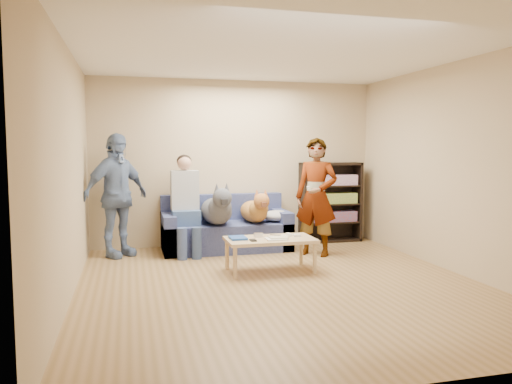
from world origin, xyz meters
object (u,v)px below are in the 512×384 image
object	(u,v)px
person_standing_right	(316,197)
sofa	(226,231)
camera_silver	(258,235)
dog_gray	(217,209)
person_seated	(186,201)
person_standing_left	(116,195)
bookshelf	(330,200)
coffee_table	(270,242)
dog_tan	(255,210)
notebook_blue	(238,238)

from	to	relation	value
person_standing_right	sofa	size ratio (longest dim) A/B	0.89
camera_silver	dog_gray	distance (m)	1.16
person_standing_right	dog_gray	bearing A→B (deg)	-158.47
dog_gray	sofa	bearing A→B (deg)	56.87
camera_silver	person_seated	world-z (taller)	person_seated
person_standing_left	bookshelf	xyz separation A→B (m)	(3.39, 0.34, -0.20)
person_seated	coffee_table	size ratio (longest dim) A/B	1.34
person_standing_left	dog_tan	distance (m)	2.02
camera_silver	coffee_table	world-z (taller)	camera_silver
person_standing_right	sofa	distance (m)	1.49
notebook_blue	person_seated	size ratio (longest dim) A/B	0.18
sofa	dog_tan	size ratio (longest dim) A/B	1.66
notebook_blue	person_seated	world-z (taller)	person_seated
dog_gray	bookshelf	size ratio (longest dim) A/B	0.97
person_standing_left	person_seated	world-z (taller)	person_standing_left
camera_silver	person_standing_left	bearing A→B (deg)	144.78
camera_silver	bookshelf	distance (m)	2.28
camera_silver	notebook_blue	bearing A→B (deg)	-165.96
bookshelf	dog_gray	bearing A→B (deg)	-165.97
person_standing_right	sofa	world-z (taller)	person_standing_right
sofa	bookshelf	distance (m)	1.86
person_standing_left	person_seated	distance (m)	0.98
sofa	dog_gray	bearing A→B (deg)	-123.13
person_seated	camera_silver	bearing A→B (deg)	-57.34
bookshelf	dog_tan	bearing A→B (deg)	-162.04
person_standing_left	sofa	distance (m)	1.70
person_standing_left	coffee_table	world-z (taller)	person_standing_left
notebook_blue	person_seated	xyz separation A→B (m)	(-0.50, 1.29, 0.34)
person_standing_left	dog_gray	distance (m)	1.44
person_seated	person_standing_right	bearing A→B (deg)	-17.99
person_standing_left	dog_gray	bearing A→B (deg)	-43.29
notebook_blue	dog_tan	xyz separation A→B (m)	(0.52, 1.20, 0.18)
dog_gray	bookshelf	distance (m)	2.03
person_standing_right	coffee_table	world-z (taller)	person_standing_right
sofa	coffee_table	world-z (taller)	sofa
sofa	camera_silver	bearing A→B (deg)	-82.89
sofa	coffee_table	distance (m)	1.49
camera_silver	dog_tan	world-z (taller)	dog_tan
sofa	coffee_table	bearing A→B (deg)	-78.89
person_standing_right	dog_tan	bearing A→B (deg)	-172.54
camera_silver	sofa	size ratio (longest dim) A/B	0.06
dog_gray	camera_silver	bearing A→B (deg)	-72.81
sofa	bookshelf	size ratio (longest dim) A/B	1.46
person_standing_right	notebook_blue	size ratio (longest dim) A/B	6.48
person_seated	dog_gray	size ratio (longest dim) A/B	1.16
dog_tan	person_standing_right	bearing A→B (deg)	-32.56
camera_silver	coffee_table	bearing A→B (deg)	-45.00
person_standing_right	person_standing_left	xyz separation A→B (m)	(-2.77, 0.61, 0.03)
sofa	person_seated	size ratio (longest dim) A/B	1.29
person_seated	notebook_blue	bearing A→B (deg)	-68.76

